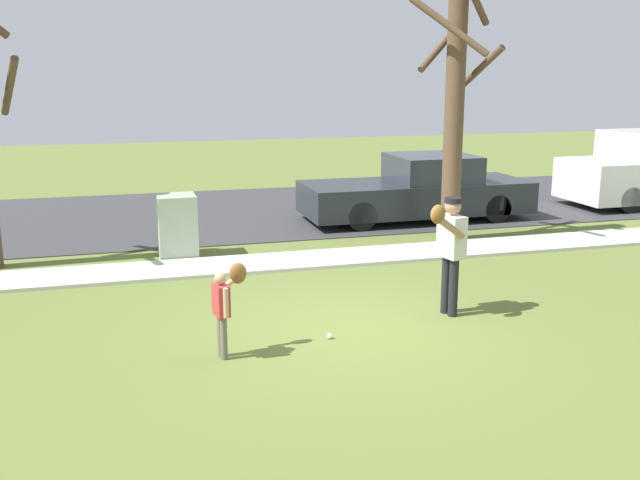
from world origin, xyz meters
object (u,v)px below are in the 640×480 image
at_px(street_tree_near, 455,104).
at_px(parked_pickup_dark, 419,191).
at_px(person_adult, 450,243).
at_px(utility_cabinet, 177,226).
at_px(person_child, 226,300).
at_px(baseball, 330,336).

height_order(street_tree_near, parked_pickup_dark, street_tree_near).
xyz_separation_m(person_adult, utility_cabinet, (-3.36, 4.39, -0.47)).
bearing_deg(person_adult, parked_pickup_dark, -122.31).
distance_m(person_adult, parked_pickup_dark, 6.81).
distance_m(person_adult, person_child, 3.31).
relative_size(person_adult, utility_cabinet, 1.44).
distance_m(street_tree_near, parked_pickup_dark, 2.93).
bearing_deg(street_tree_near, person_adult, -116.05).
xyz_separation_m(person_adult, baseball, (-1.87, -0.45, -1.01)).
distance_m(baseball, street_tree_near, 6.78).
bearing_deg(utility_cabinet, street_tree_near, -0.67).
distance_m(utility_cabinet, street_tree_near, 5.88).
height_order(person_adult, person_child, person_adult).
relative_size(person_child, parked_pickup_dark, 0.21).
height_order(person_adult, parked_pickup_dark, person_adult).
distance_m(person_child, baseball, 1.53).
xyz_separation_m(utility_cabinet, parked_pickup_dark, (5.67, 2.00, 0.09)).
xyz_separation_m(person_child, utility_cabinet, (-0.13, 5.05, -0.13)).
bearing_deg(baseball, person_adult, 13.53).
relative_size(person_adult, baseball, 22.65).
bearing_deg(person_child, street_tree_near, 30.59).
distance_m(person_adult, utility_cabinet, 5.55).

